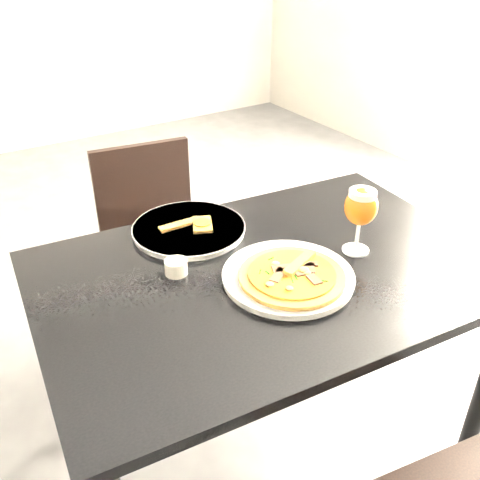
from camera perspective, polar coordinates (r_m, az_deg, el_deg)
ground at (r=2.08m, az=-5.65°, el=-17.04°), size 6.00×6.00×0.00m
dining_table at (r=1.46m, az=3.04°, el=-6.02°), size 1.27×0.91×0.75m
chair_far at (r=2.08m, az=-8.96°, el=-0.77°), size 0.44×0.44×0.84m
plate_main at (r=1.37m, az=5.15°, el=-3.91°), size 0.40×0.40×0.02m
pizza at (r=1.34m, az=5.58°, el=-3.75°), size 0.27×0.27×0.03m
plate_second at (r=1.58m, az=-5.47°, el=1.17°), size 0.39×0.39×0.02m
crust_scraps at (r=1.57m, az=-4.92°, el=1.66°), size 0.16×0.11×0.01m
loose_crust at (r=1.45m, az=0.53°, el=-1.76°), size 0.10×0.03×0.01m
sauce_cup at (r=1.39m, az=-6.85°, el=-2.83°), size 0.06×0.06×0.04m
beer_glass at (r=1.45m, az=12.79°, el=3.43°), size 0.09×0.09×0.19m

